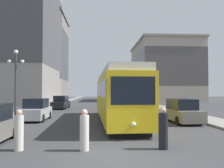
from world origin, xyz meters
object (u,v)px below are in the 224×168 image
(parked_car_left_near, at_px, (36,110))
(pedestrian_crossing_far, at_px, (163,130))
(streetcar, at_px, (116,95))
(parked_car_left_mid, at_px, (61,103))
(transit_bus, at_px, (133,95))
(pedestrian_crossing_near, at_px, (84,131))
(parked_car_right_far, at_px, (181,111))
(lamp_post_left_near, at_px, (16,73))
(pedestrian_on_sidewalk, at_px, (19,131))

(parked_car_left_near, height_order, pedestrian_crossing_far, parked_car_left_near)
(streetcar, distance_m, parked_car_left_mid, 15.75)
(streetcar, xyz_separation_m, transit_bus, (3.42, 13.34, -0.15))
(pedestrian_crossing_near, bearing_deg, streetcar, -177.75)
(streetcar, xyz_separation_m, parked_car_right_far, (5.03, -0.71, -1.26))
(parked_car_left_near, bearing_deg, lamp_post_left_near, 164.47)
(pedestrian_crossing_near, relative_size, lamp_post_left_near, 0.29)
(parked_car_left_near, relative_size, pedestrian_crossing_near, 2.56)
(parked_car_left_near, bearing_deg, parked_car_left_mid, 89.92)
(streetcar, distance_m, pedestrian_crossing_far, 9.16)
(parked_car_left_near, bearing_deg, pedestrian_on_sidewalk, -79.18)
(parked_car_left_near, distance_m, pedestrian_on_sidewalk, 10.31)
(transit_bus, xyz_separation_m, pedestrian_crossing_far, (-2.15, -22.33, -1.14))
(parked_car_left_mid, xyz_separation_m, lamp_post_left_near, (-1.90, -12.43, 3.11))
(parked_car_right_far, bearing_deg, streetcar, -9.69)
(parked_car_left_mid, distance_m, parked_car_right_far, 18.94)
(streetcar, relative_size, pedestrian_on_sidewalk, 8.89)
(parked_car_left_mid, bearing_deg, pedestrian_on_sidewalk, -81.79)
(parked_car_left_mid, distance_m, pedestrian_crossing_near, 23.73)
(parked_car_left_mid, relative_size, pedestrian_crossing_near, 2.90)
(lamp_post_left_near, bearing_deg, pedestrian_on_sidewalk, -70.13)
(parked_car_left_near, distance_m, lamp_post_left_near, 3.69)
(streetcar, bearing_deg, transit_bus, 73.57)
(parked_car_right_far, distance_m, pedestrian_crossing_far, 9.09)
(transit_bus, relative_size, pedestrian_on_sidewalk, 7.35)
(transit_bus, bearing_deg, pedestrian_on_sidewalk, -111.84)
(parked_car_left_mid, height_order, parked_car_right_far, same)
(pedestrian_on_sidewalk, bearing_deg, pedestrian_crossing_far, -97.69)
(streetcar, relative_size, parked_car_left_mid, 3.04)
(streetcar, xyz_separation_m, parked_car_left_near, (-6.62, 1.27, -1.26))
(parked_car_left_mid, xyz_separation_m, pedestrian_on_sidewalk, (1.94, -23.08, -0.07))
(parked_car_left_mid, height_order, pedestrian_crossing_far, parked_car_left_mid)
(transit_bus, distance_m, pedestrian_crossing_far, 22.46)
(parked_car_left_near, distance_m, pedestrian_crossing_far, 12.93)
(parked_car_right_far, xyz_separation_m, lamp_post_left_near, (-13.55, 2.51, 3.11))
(parked_car_left_near, height_order, parked_car_left_mid, same)
(streetcar, distance_m, pedestrian_crossing_near, 9.36)
(transit_bus, height_order, parked_car_left_near, transit_bus)
(parked_car_left_near, bearing_deg, pedestrian_crossing_far, -52.50)
(pedestrian_crossing_near, xyz_separation_m, pedestrian_crossing_far, (3.27, 0.06, 0.03))
(parked_car_right_far, height_order, lamp_post_left_near, lamp_post_left_near)
(pedestrian_crossing_near, bearing_deg, parked_car_right_far, 154.59)
(parked_car_left_near, bearing_deg, parked_car_right_far, -9.72)
(streetcar, distance_m, parked_car_left_near, 6.86)
(streetcar, xyz_separation_m, lamp_post_left_near, (-8.52, 1.80, 1.86))
(pedestrian_crossing_near, distance_m, pedestrian_crossing_far, 3.27)
(pedestrian_crossing_near, height_order, lamp_post_left_near, lamp_post_left_near)
(parked_car_left_mid, bearing_deg, streetcar, -61.65)
(lamp_post_left_near, bearing_deg, pedestrian_crossing_far, -47.76)
(parked_car_left_near, height_order, lamp_post_left_near, lamp_post_left_near)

